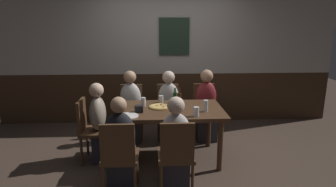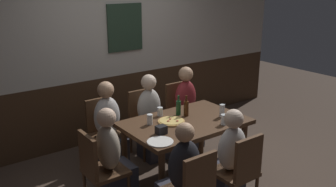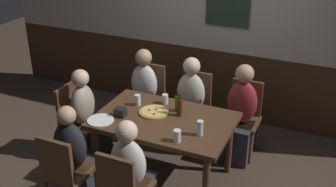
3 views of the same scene
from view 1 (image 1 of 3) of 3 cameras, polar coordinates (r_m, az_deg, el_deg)
The scene contains 24 objects.
ground_plane at distance 4.15m, azimuth 0.67°, elevation -12.90°, with size 12.00×12.00×0.00m, color #423328.
wall_back at distance 5.39m, azimuth -0.39°, elevation 7.79°, with size 6.40×0.13×2.60m.
dining_table at distance 3.90m, azimuth 0.70°, elevation -4.32°, with size 1.41×0.92×0.74m.
chair_mid_near at distance 3.15m, azimuth 1.71°, elevation -11.97°, with size 0.40×0.40×0.88m.
chair_mid_far at distance 4.78m, azimuth 0.03°, elevation -2.83°, with size 0.40×0.40×0.88m.
chair_left_near at distance 3.16m, azimuth -9.83°, elevation -12.05°, with size 0.40×0.40×0.88m.
chair_head_west at distance 4.04m, azimuth -15.48°, elevation -6.51°, with size 0.40×0.40×0.88m.
chair_left_far at distance 4.79m, azimuth -7.41°, elevation -2.92°, with size 0.40×0.40×0.88m.
chair_right_far at distance 4.85m, azimuth 7.38°, elevation -2.70°, with size 0.40×0.40×0.88m.
person_mid_near at distance 3.31m, azimuth 1.48°, elevation -11.25°, with size 0.34×0.37×1.10m.
person_mid_far at distance 4.63m, azimuth 0.13°, elevation -3.56°, with size 0.34×0.37×1.14m.
person_left_near at distance 3.32m, azimuth -9.47°, elevation -11.35°, with size 0.34×0.37×1.11m.
person_head_west at distance 4.02m, azimuth -13.16°, elevation -6.92°, with size 0.37×0.34×1.11m.
person_left_far at distance 4.64m, azimuth -7.56°, elevation -3.60°, with size 0.34×0.37×1.15m.
person_right_far at distance 4.70m, azimuth 7.72°, elevation -3.31°, with size 0.34×0.37×1.16m.
pizza at distance 3.93m, azimuth -1.55°, elevation -2.67°, with size 0.31×0.31×0.03m.
tumbler_short at distance 4.16m, azimuth -1.40°, elevation -1.24°, with size 0.07×0.07×0.11m.
pint_glass_pale at distance 3.76m, azimuth 7.63°, elevation -2.60°, with size 0.06×0.06×0.15m.
beer_glass_tall at distance 4.01m, azimuth -5.00°, elevation -1.78°, with size 0.07×0.07×0.12m.
pint_glass_stout at distance 3.56m, azimuth 5.72°, elevation -3.74°, with size 0.07×0.07×0.12m.
beer_bottle_green at distance 4.05m, azimuth 1.42°, elevation -0.91°, with size 0.06×0.06×0.25m.
beer_bottle_brown at distance 3.98m, azimuth 2.28°, elevation -1.13°, with size 0.06×0.06×0.26m.
plate_white_large at distance 3.59m, azimuth -8.15°, elevation -4.50°, with size 0.27×0.27×0.01m, color white.
condiment_caddy at distance 3.73m, azimuth -5.89°, elevation -3.10°, with size 0.11×0.09×0.09m, color black.
Camera 1 is at (-0.24, -3.70, 1.86)m, focal length 30.14 mm.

